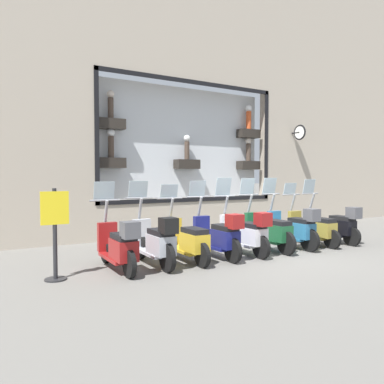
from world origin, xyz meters
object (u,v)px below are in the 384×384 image
Objects in this scene: scooter_black_0 at (335,225)px; scooter_silver_7 at (156,242)px; scooter_olive_1 at (314,229)px; scooter_navy_5 at (219,236)px; scooter_red_8 at (119,246)px; scooter_teal_2 at (294,228)px; shop_sign_post at (55,231)px; scooter_white_4 at (246,233)px; scooter_yellow_6 at (188,241)px; scooter_green_3 at (269,232)px.

scooter_silver_7 is at bearing 89.91° from scooter_black_0.
scooter_navy_5 reaches higher than scooter_olive_1.
scooter_silver_7 is 1.01× the size of scooter_red_8.
scooter_teal_2 reaches higher than shop_sign_post.
scooter_white_4 is 2.90m from scooter_red_8.
scooter_yellow_6 is (0.05, 2.90, -0.06)m from scooter_teal_2.
scooter_olive_1 is (0.06, 0.72, -0.05)m from scooter_black_0.
scooter_olive_1 is 4.35m from scooter_silver_7.
scooter_green_3 is (0.01, 1.45, 0.02)m from scooter_olive_1.
scooter_silver_7 is at bearing 90.67° from scooter_olive_1.
scooter_green_3 reaches higher than scooter_yellow_6.
scooter_yellow_6 is at bearing -87.62° from scooter_red_8.
scooter_navy_5 is 1.00× the size of scooter_red_8.
scooter_red_8 is (-0.07, 3.62, 0.03)m from scooter_green_3.
scooter_yellow_6 is (0.06, 1.45, -0.05)m from scooter_white_4.
scooter_silver_7 reaches higher than scooter_navy_5.
scooter_black_0 is 2.90m from scooter_white_4.
scooter_navy_5 is (-0.06, 1.45, 0.03)m from scooter_green_3.
scooter_silver_7 is at bearing 89.82° from scooter_navy_5.
shop_sign_post is (0.01, 1.83, 0.33)m from scooter_silver_7.
scooter_olive_1 is at bearing -89.59° from shop_sign_post.
shop_sign_post is at bearing 89.94° from scooter_teal_2.
scooter_navy_5 is at bearing 89.95° from scooter_black_0.
scooter_navy_5 is at bearing -90.20° from shop_sign_post.
scooter_teal_2 reaches higher than scooter_olive_1.
scooter_red_8 is (-0.01, 0.72, -0.01)m from scooter_silver_7.
scooter_olive_1 is 5.07m from scooter_red_8.
scooter_green_3 is 3.62m from scooter_red_8.
scooter_red_8 is (0.00, 5.80, 0.00)m from scooter_black_0.
scooter_red_8 is (-0.06, 5.07, 0.05)m from scooter_olive_1.
scooter_silver_7 is (0.00, 1.45, 0.01)m from scooter_navy_5.
scooter_olive_1 is 2.17m from scooter_white_4.
scooter_teal_2 is 3.62m from scooter_silver_7.
scooter_silver_7 is (-0.05, 4.35, 0.07)m from scooter_olive_1.
scooter_red_8 reaches higher than scooter_yellow_6.
shop_sign_post is at bearing 90.65° from scooter_green_3.
scooter_teal_2 is at bearing -89.87° from scooter_navy_5.
scooter_silver_7 is at bearing -89.40° from scooter_red_8.
scooter_olive_1 is at bearing -90.03° from scooter_yellow_6.
scooter_silver_7 reaches higher than scooter_red_8.
scooter_white_4 is 4.01m from shop_sign_post.
scooter_green_3 is 1.01× the size of scooter_yellow_6.
scooter_silver_7 is 1.18× the size of shop_sign_post.
scooter_teal_2 reaches higher than scooter_navy_5.
scooter_olive_1 is at bearing 85.34° from scooter_black_0.
scooter_teal_2 reaches higher than scooter_black_0.
scooter_white_4 is at bearing -90.10° from scooter_silver_7.
scooter_teal_2 is 2.17m from scooter_navy_5.
scooter_navy_5 is 3.29m from shop_sign_post.
scooter_white_4 is at bearing -89.94° from scooter_navy_5.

